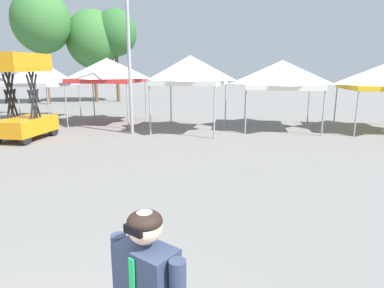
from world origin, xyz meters
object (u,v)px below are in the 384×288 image
(scissor_lift, at_px, (24,113))
(tree_behind_tents_center, at_px, (41,22))
(canopy_tent_left_of_center, at_px, (39,72))
(canopy_tent_behind_center, at_px, (107,70))
(tree_behind_tents_right, at_px, (115,33))
(tree_behind_tents_left, at_px, (93,40))
(light_pole_near_lift, at_px, (128,26))
(canopy_tent_behind_right, at_px, (282,74))
(canopy_tent_far_left, at_px, (190,70))

(scissor_lift, height_order, tree_behind_tents_center, tree_behind_tents_center)
(canopy_tent_left_of_center, xyz_separation_m, tree_behind_tents_center, (-4.43, 7.17, 3.59))
(canopy_tent_behind_center, height_order, tree_behind_tents_right, tree_behind_tents_right)
(canopy_tent_behind_center, distance_m, tree_behind_tents_center, 12.12)
(tree_behind_tents_right, bearing_deg, tree_behind_tents_left, -165.02)
(tree_behind_tents_left, height_order, tree_behind_tents_center, tree_behind_tents_center)
(canopy_tent_behind_center, distance_m, scissor_lift, 4.81)
(light_pole_near_lift, height_order, tree_behind_tents_right, light_pole_near_lift)
(canopy_tent_behind_right, height_order, tree_behind_tents_center, tree_behind_tents_center)
(canopy_tent_behind_center, bearing_deg, scissor_lift, -109.56)
(tree_behind_tents_left, xyz_separation_m, tree_behind_tents_right, (1.75, 0.47, 0.51))
(canopy_tent_behind_center, height_order, light_pole_near_lift, light_pole_near_lift)
(canopy_tent_far_left, relative_size, scissor_lift, 1.00)
(canopy_tent_behind_center, distance_m, canopy_tent_far_left, 4.60)
(light_pole_near_lift, bearing_deg, tree_behind_tents_left, 121.99)
(canopy_tent_behind_center, bearing_deg, canopy_tent_far_left, -17.11)
(canopy_tent_behind_right, bearing_deg, canopy_tent_left_of_center, 177.59)
(scissor_lift, relative_size, tree_behind_tents_left, 0.44)
(tree_behind_tents_center, bearing_deg, canopy_tent_left_of_center, -58.29)
(tree_behind_tents_left, height_order, tree_behind_tents_right, tree_behind_tents_right)
(canopy_tent_left_of_center, bearing_deg, light_pole_near_lift, -25.79)
(canopy_tent_far_left, xyz_separation_m, light_pole_near_lift, (-2.30, -1.06, 1.71))
(canopy_tent_left_of_center, height_order, scissor_lift, scissor_lift)
(canopy_tent_behind_right, height_order, scissor_lift, scissor_lift)
(canopy_tent_behind_right, bearing_deg, light_pole_near_lift, -157.91)
(canopy_tent_behind_center, relative_size, light_pole_near_lift, 0.43)
(scissor_lift, bearing_deg, tree_behind_tents_right, 99.75)
(tree_behind_tents_right, relative_size, tree_behind_tents_center, 0.88)
(canopy_tent_behind_center, relative_size, scissor_lift, 1.00)
(canopy_tent_behind_right, distance_m, light_pole_near_lift, 6.95)
(canopy_tent_behind_right, xyz_separation_m, tree_behind_tents_center, (-16.91, 7.69, 3.66))
(canopy_tent_left_of_center, relative_size, tree_behind_tents_right, 0.43)
(scissor_lift, height_order, tree_behind_tents_right, tree_behind_tents_right)
(canopy_tent_far_left, xyz_separation_m, canopy_tent_behind_right, (3.90, 1.45, -0.19))
(canopy_tent_left_of_center, distance_m, light_pole_near_lift, 7.22)
(light_pole_near_lift, bearing_deg, canopy_tent_behind_right, 22.09)
(canopy_tent_behind_right, relative_size, tree_behind_tents_center, 0.40)
(tree_behind_tents_left, bearing_deg, canopy_tent_behind_right, -35.86)
(canopy_tent_far_left, relative_size, tree_behind_tents_left, 0.44)
(canopy_tent_behind_center, relative_size, canopy_tent_far_left, 1.00)
(canopy_tent_far_left, bearing_deg, canopy_tent_behind_right, 20.40)
(tree_behind_tents_right, bearing_deg, canopy_tent_far_left, -55.00)
(canopy_tent_far_left, xyz_separation_m, tree_behind_tents_right, (-8.51, 12.15, 2.89))
(canopy_tent_behind_right, height_order, tree_behind_tents_right, tree_behind_tents_right)
(canopy_tent_far_left, distance_m, tree_behind_tents_center, 16.27)
(canopy_tent_left_of_center, relative_size, canopy_tent_behind_center, 0.99)
(canopy_tent_left_of_center, relative_size, tree_behind_tents_left, 0.44)
(light_pole_near_lift, bearing_deg, tree_behind_tents_right, 115.18)
(canopy_tent_left_of_center, relative_size, light_pole_near_lift, 0.42)
(canopy_tent_behind_right, relative_size, scissor_lift, 1.04)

